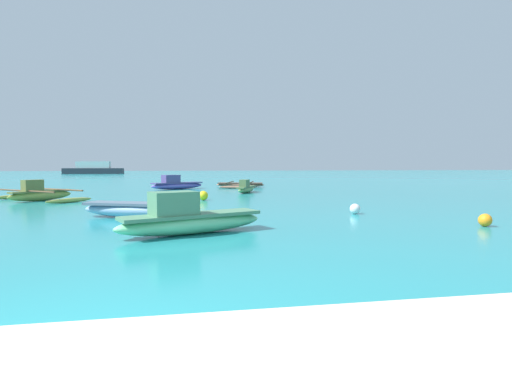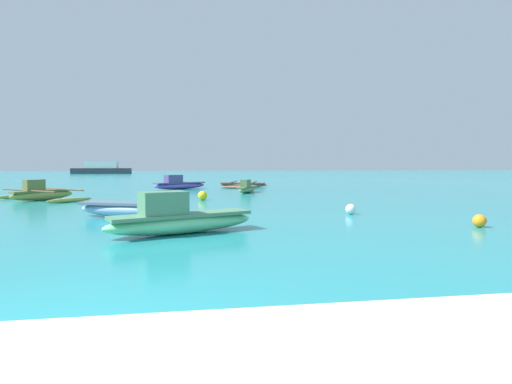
{
  "view_description": "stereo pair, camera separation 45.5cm",
  "coord_description": "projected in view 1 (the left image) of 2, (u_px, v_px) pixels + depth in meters",
  "views": [
    {
      "loc": [
        1.13,
        -2.96,
        1.6
      ],
      "look_at": [
        4.72,
        16.98,
        0.25
      ],
      "focal_mm": 28.0,
      "sensor_mm": 36.0,
      "label": 1
    },
    {
      "loc": [
        1.58,
        -3.04,
        1.6
      ],
      "look_at": [
        4.72,
        16.98,
        0.25
      ],
      "focal_mm": 28.0,
      "sensor_mm": 36.0,
      "label": 2
    }
  ],
  "objects": [
    {
      "name": "moored_boat_0",
      "position": [
        40.0,
        194.0,
        18.13
      ],
      "size": [
        4.69,
        4.44,
        0.96
      ],
      "rotation": [
        0.0,
        0.0,
        0.87
      ],
      "color": "#9CAC4C",
      "rests_on": "ground_plane"
    },
    {
      "name": "moored_boat_1",
      "position": [
        240.0,
        185.0,
        29.49
      ],
      "size": [
        3.63,
        4.82,
        0.39
      ],
      "rotation": [
        0.0,
        0.0,
        -0.26
      ],
      "color": "#946750",
      "rests_on": "ground_plane"
    },
    {
      "name": "moored_boat_2",
      "position": [
        246.0,
        188.0,
        23.39
      ],
      "size": [
        1.62,
        2.63,
        0.78
      ],
      "rotation": [
        0.0,
        0.0,
        1.12
      ],
      "color": "#77B267",
      "rests_on": "ground_plane"
    },
    {
      "name": "moored_boat_3",
      "position": [
        189.0,
        219.0,
        9.32
      ],
      "size": [
        3.65,
        2.12,
        1.01
      ],
      "rotation": [
        0.0,
        0.0,
        0.39
      ],
      "color": "#78D899",
      "rests_on": "ground_plane"
    },
    {
      "name": "moored_boat_4",
      "position": [
        176.0,
        184.0,
        26.83
      ],
      "size": [
        3.72,
        2.68,
        0.97
      ],
      "rotation": [
        0.0,
        0.0,
        0.54
      ],
      "color": "#6F60C6",
      "rests_on": "ground_plane"
    },
    {
      "name": "moored_boat_5",
      "position": [
        138.0,
        209.0,
        12.18
      ],
      "size": [
        3.67,
        2.2,
        0.47
      ],
      "rotation": [
        0.0,
        0.0,
        -0.41
      ],
      "color": "#84A6CA",
      "rests_on": "ground_plane"
    },
    {
      "name": "mooring_buoy_0",
      "position": [
        485.0,
        220.0,
        10.46
      ],
      "size": [
        0.34,
        0.34,
        0.34
      ],
      "color": "orange",
      "rests_on": "ground_plane"
    },
    {
      "name": "mooring_buoy_1",
      "position": [
        355.0,
        209.0,
        13.16
      ],
      "size": [
        0.34,
        0.34,
        0.34
      ],
      "color": "white",
      "rests_on": "ground_plane"
    },
    {
      "name": "mooring_buoy_2",
      "position": [
        203.0,
        196.0,
        18.33
      ],
      "size": [
        0.43,
        0.43,
        0.43
      ],
      "color": "yellow",
      "rests_on": "ground_plane"
    },
    {
      "name": "distant_ferry",
      "position": [
        94.0,
        169.0,
        75.53
      ],
      "size": [
        10.75,
        2.37,
        2.37
      ],
      "color": "#2D333D",
      "rests_on": "ground_plane"
    }
  ]
}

